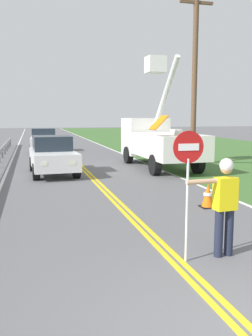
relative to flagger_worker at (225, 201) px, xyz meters
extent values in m
cube|color=#3D662D|center=(10.66, 17.48, -1.04)|extent=(16.00, 110.00, 0.01)
cube|color=yellow|center=(-1.03, 17.48, -1.04)|extent=(0.11, 110.00, 0.01)
cube|color=yellow|center=(-0.85, 17.48, -1.04)|extent=(0.11, 110.00, 0.01)
cube|color=silver|center=(2.66, 17.48, -1.04)|extent=(0.12, 110.00, 0.01)
cube|color=silver|center=(-4.54, 17.48, -1.04)|extent=(0.12, 110.00, 0.01)
cylinder|color=#1E2338|center=(0.12, 0.01, -0.61)|extent=(0.16, 0.16, 0.88)
cylinder|color=#1E2338|center=(-0.10, -0.01, -0.61)|extent=(0.16, 0.16, 0.88)
cube|color=yellow|center=(0.01, 0.00, 0.13)|extent=(0.42, 0.27, 0.60)
cylinder|color=tan|center=(-0.49, -0.04, 0.38)|extent=(0.61, 0.14, 0.09)
cylinder|color=tan|center=(0.25, 0.02, 0.16)|extent=(0.09, 0.09, 0.48)
sphere|color=tan|center=(0.01, 0.00, 0.60)|extent=(0.22, 0.22, 0.22)
sphere|color=white|center=(0.01, 0.00, 0.65)|extent=(0.25, 0.25, 0.25)
cylinder|color=silver|center=(-0.77, -0.06, -0.12)|extent=(0.04, 0.04, 1.85)
cylinder|color=#B71414|center=(-0.77, -0.06, 1.00)|extent=(0.56, 0.03, 0.56)
cube|color=white|center=(-0.77, -0.08, 1.00)|extent=(0.38, 0.01, 0.12)
cube|color=white|center=(2.85, 10.18, 0.16)|extent=(2.38, 4.64, 1.10)
cube|color=white|center=(2.79, 13.63, 0.41)|extent=(2.23, 2.14, 2.00)
cube|color=#1E2833|center=(2.77, 14.66, 0.71)|extent=(1.98, 0.09, 0.90)
cylinder|color=silver|center=(2.86, 9.26, 0.83)|extent=(0.56, 0.56, 0.24)
cylinder|color=silver|center=(2.84, 10.66, 2.53)|extent=(0.29, 2.97, 3.30)
cube|color=white|center=(2.82, 12.05, 4.10)|extent=(0.91, 0.91, 0.80)
cube|color=orange|center=(1.70, 8.36, 1.26)|extent=(0.61, 0.81, 0.59)
cylinder|color=black|center=(1.76, 13.41, -0.59)|extent=(0.34, 0.93, 0.92)
cylinder|color=black|center=(3.82, 13.45, -0.59)|extent=(0.34, 0.93, 0.92)
cylinder|color=black|center=(1.83, 9.13, -0.59)|extent=(0.34, 0.93, 0.92)
cylinder|color=black|center=(3.89, 9.16, -0.59)|extent=(0.34, 0.93, 0.92)
cube|color=silver|center=(-2.47, 10.50, -0.35)|extent=(2.03, 4.18, 0.72)
cube|color=#1E2833|center=(-2.48, 10.75, 0.33)|extent=(1.70, 1.80, 0.64)
cube|color=#EAEACC|center=(-1.82, 8.50, -0.30)|extent=(0.24, 0.07, 0.16)
cube|color=#EAEACC|center=(-2.92, 8.45, -0.30)|extent=(0.24, 0.07, 0.16)
cylinder|color=black|center=(-1.59, 9.27, -0.71)|extent=(0.31, 0.69, 0.68)
cylinder|color=black|center=(-3.23, 9.19, -0.71)|extent=(0.31, 0.69, 0.68)
cylinder|color=black|center=(-1.71, 11.81, -0.71)|extent=(0.31, 0.69, 0.68)
cylinder|color=black|center=(-3.35, 11.73, -0.71)|extent=(0.31, 0.69, 0.68)
cube|color=silver|center=(-2.51, 21.04, -0.35)|extent=(1.94, 4.14, 0.72)
cube|color=#1E2833|center=(-2.50, 21.29, 0.33)|extent=(1.66, 1.76, 0.64)
cube|color=#EAEACC|center=(-2.01, 19.00, -0.30)|extent=(0.24, 0.07, 0.16)
cube|color=#EAEACC|center=(-3.11, 19.03, -0.30)|extent=(0.24, 0.07, 0.16)
cylinder|color=black|center=(-1.72, 19.75, -0.71)|extent=(0.30, 0.69, 0.68)
cylinder|color=black|center=(-3.36, 19.79, -0.71)|extent=(0.30, 0.69, 0.68)
cylinder|color=black|center=(-1.66, 22.29, -0.71)|extent=(0.30, 0.69, 0.68)
cylinder|color=black|center=(-3.30, 22.33, -0.71)|extent=(0.30, 0.69, 0.68)
cylinder|color=brown|center=(4.99, 12.09, 3.40)|extent=(0.28, 0.28, 8.89)
cube|color=brown|center=(4.99, 12.09, 7.25)|extent=(1.80, 0.14, 0.14)
cone|color=orange|center=(1.42, 3.37, -0.70)|extent=(0.36, 0.36, 0.70)
cylinder|color=white|center=(1.42, 3.37, -0.66)|extent=(0.25, 0.25, 0.08)
cube|color=black|center=(1.42, 3.37, -1.03)|extent=(0.40, 0.40, 0.03)
cube|color=#4C4C51|center=(-5.14, 17.72, -0.77)|extent=(0.10, 0.10, 0.55)
cube|color=#4C4C51|center=(-5.14, 20.00, -0.77)|extent=(0.10, 0.10, 0.55)
cube|color=#4C4C51|center=(-5.14, 22.29, -0.77)|extent=(0.10, 0.10, 0.55)
cube|color=#4C4C51|center=(-5.14, 24.57, -0.77)|extent=(0.10, 0.10, 0.55)
cube|color=#4C4C51|center=(-5.14, 26.86, -0.77)|extent=(0.10, 0.10, 0.55)
camera|label=1|loc=(-3.37, -5.80, 1.53)|focal=38.85mm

